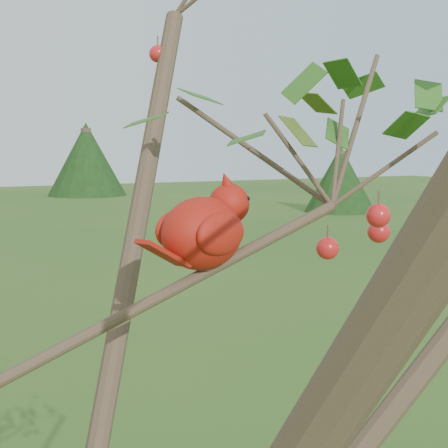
# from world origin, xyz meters

# --- Properties ---
(crabapple_tree) EXTENTS (2.35, 2.05, 2.95)m
(crabapple_tree) POSITION_xyz_m (0.03, -0.02, 2.12)
(crabapple_tree) COLOR #463125
(crabapple_tree) RESTS_ON ground
(cardinal) EXTENTS (0.23, 0.15, 0.16)m
(cardinal) POSITION_xyz_m (0.33, 0.07, 2.17)
(cardinal) COLOR #A61B0E
(cardinal) RESTS_ON ground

